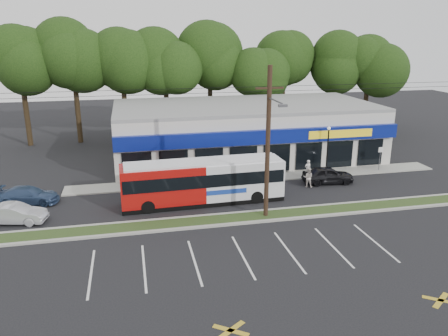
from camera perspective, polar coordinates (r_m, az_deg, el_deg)
name	(u,v)px	position (r m, az deg, el deg)	size (l,w,h in m)	color
ground	(225,227)	(28.13, 0.19, -7.68)	(120.00, 120.00, 0.00)	black
grass_strip	(222,220)	(29.00, -0.24, -6.76)	(40.00, 1.60, 0.12)	#273B18
curb_south	(225,225)	(28.23, 0.12, -7.43)	(40.00, 0.25, 0.14)	#9E9E93
curb_north	(220,215)	(29.75, -0.59, -6.10)	(40.00, 0.25, 0.14)	#9E9E93
sidewalk	(260,177)	(37.42, 4.67, -1.23)	(32.00, 2.20, 0.10)	#9E9E93
strip_mall	(245,131)	(43.29, 2.74, 4.91)	(25.00, 12.55, 5.30)	beige
utility_pole	(266,139)	(27.92, 5.48, 3.82)	(50.00, 2.77, 10.00)	black
lamp_post	(328,145)	(38.66, 13.41, 2.99)	(0.30, 0.30, 4.25)	black
sign_post	(380,154)	(41.13, 19.74, 1.68)	(0.45, 0.10, 2.23)	#59595E
tree_line	(210,64)	(51.92, -1.78, 13.39)	(46.76, 6.76, 11.83)	black
metrobus	(203,181)	(31.50, -2.75, -1.66)	(11.78, 2.83, 3.15)	#A70F0C
car_dark	(328,175)	(36.82, 13.40, -0.89)	(1.67, 4.14, 1.41)	black
car_silver	(15,214)	(31.48, -25.65, -5.41)	(1.37, 3.93, 1.29)	#AEAFB6
car_blue	(28,195)	(34.65, -24.20, -3.27)	(1.75, 4.30, 1.25)	navy
pedestrian_a	(308,169)	(37.79, 10.88, -0.11)	(0.58, 0.38, 1.60)	silver
pedestrian_b	(308,177)	(35.56, 10.92, -1.22)	(0.78, 0.61, 1.60)	beige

